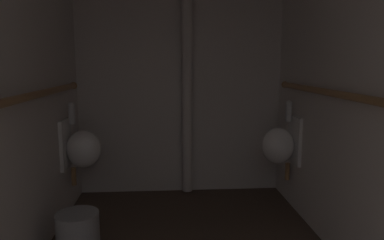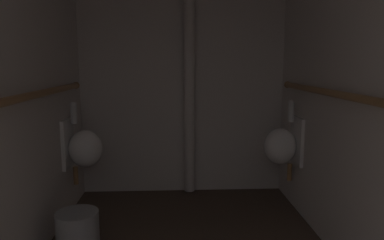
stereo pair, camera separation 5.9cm
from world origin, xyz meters
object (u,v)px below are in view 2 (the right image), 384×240
Objects in this scene: urinal_right_mid at (282,145)px; standpipe_back_wall at (189,81)px; urinal_left_mid at (83,147)px; waste_bin at (78,236)px.

standpipe_back_wall reaches higher than urinal_right_mid.
urinal_left_mid is 0.33× the size of standpipe_back_wall.
standpipe_back_wall is (-0.84, 0.47, 0.56)m from urinal_right_mid.
urinal_left_mid is at bearing -179.65° from urinal_right_mid.
urinal_right_mid is 2.19× the size of waste_bin.
waste_bin is (-1.68, -0.81, -0.45)m from urinal_right_mid.
standpipe_back_wall is 1.83m from waste_bin.
urinal_right_mid is at bearing -29.32° from standpipe_back_wall.
urinal_right_mid reaches higher than waste_bin.
waste_bin is at bearing -123.24° from standpipe_back_wall.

